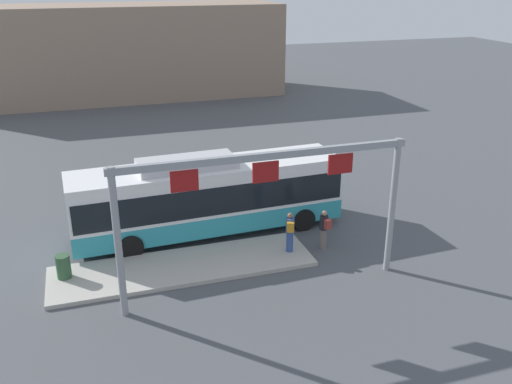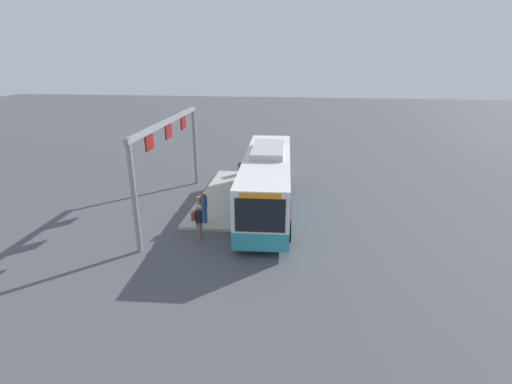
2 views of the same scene
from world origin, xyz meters
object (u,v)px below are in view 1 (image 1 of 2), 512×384
Objects in this scene: bus_main at (208,194)px; trash_bin at (63,267)px; person_waiting_near at (324,229)px; person_boarding at (290,231)px.

trash_bin is (-6.01, -2.39, -1.20)m from bus_main.
bus_main reaches higher than trash_bin.
person_waiting_near is 10.15m from trash_bin.
trash_bin is at bearing -160.63° from bus_main.
trash_bin is (-10.13, 0.50, -0.28)m from person_waiting_near.
person_waiting_near is at bearing -2.84° from trash_bin.
person_boarding is at bearing 79.60° from person_waiting_near.
person_boarding reaches higher than trash_bin.
bus_main is 6.58m from trash_bin.
person_waiting_near is (4.12, -2.90, -0.92)m from bus_main.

